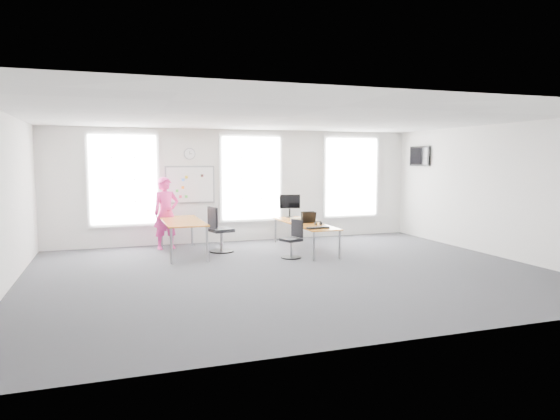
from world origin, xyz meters
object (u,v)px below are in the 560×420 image
object	(u,v)px
desk_left	(182,223)
headphones	(318,223)
desk_right	(305,224)
keyboard	(318,228)
chair_left	(219,232)
person	(166,213)
chair_right	(293,241)
monitor	(290,204)

from	to	relation	value
desk_left	headphones	size ratio (longest dim) A/B	13.39
desk_right	keyboard	xyz separation A→B (m)	(-0.11, -1.07, 0.06)
chair_left	person	distance (m)	1.48
desk_left	headphones	bearing A→B (deg)	-17.18
chair_right	keyboard	size ratio (longest dim) A/B	1.70
headphones	desk_left	bearing A→B (deg)	-177.78
headphones	chair_right	bearing A→B (deg)	-140.31
chair_left	monitor	distance (m)	2.28
desk_right	chair_right	distance (m)	1.04
person	chair_right	bearing A→B (deg)	-53.82
desk_right	chair_right	world-z (taller)	chair_right
desk_left	monitor	xyz separation A→B (m)	(2.93, 0.78, 0.31)
desk_left	chair_right	world-z (taller)	chair_right
headphones	chair_left	bearing A→B (deg)	175.59
desk_right	monitor	size ratio (longest dim) A/B	4.55
keyboard	monitor	bearing A→B (deg)	82.97
desk_right	person	distance (m)	3.42
chair_right	headphones	xyz separation A→B (m)	(0.72, 0.27, 0.34)
chair_right	keyboard	world-z (taller)	chair_right
chair_left	headphones	bearing A→B (deg)	-126.61
chair_left	desk_left	bearing A→B (deg)	78.47
headphones	monitor	world-z (taller)	monitor
chair_right	chair_left	xyz separation A→B (m)	(-1.43, 1.22, 0.10)
chair_left	monitor	size ratio (longest dim) A/B	1.79
chair_right	person	xyz separation A→B (m)	(-2.56, 2.08, 0.51)
desk_right	desk_left	xyz separation A→B (m)	(-2.89, 0.39, 0.10)
desk_right	headphones	bearing A→B (deg)	-77.30
desk_right	monitor	distance (m)	1.24
desk_right	keyboard	bearing A→B (deg)	-95.69
desk_right	person	size ratio (longest dim) A/B	1.56
person	headphones	xyz separation A→B (m)	(3.29, -1.81, -0.17)
person	desk_right	bearing A→B (deg)	-36.59
desk_right	chair_right	bearing A→B (deg)	-126.61
desk_right	monitor	xyz separation A→B (m)	(0.04, 1.17, 0.41)
desk_right	chair_right	xyz separation A→B (m)	(-0.60, -0.81, -0.25)
keyboard	headphones	xyz separation A→B (m)	(0.23, 0.52, 0.03)
chair_left	monitor	bearing A→B (deg)	-82.62
desk_right	desk_left	bearing A→B (deg)	172.35
desk_left	headphones	world-z (taller)	desk_left
chair_right	person	world-z (taller)	person
desk_left	chair_right	xyz separation A→B (m)	(2.29, -1.20, -0.36)
desk_left	monitor	world-z (taller)	monitor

